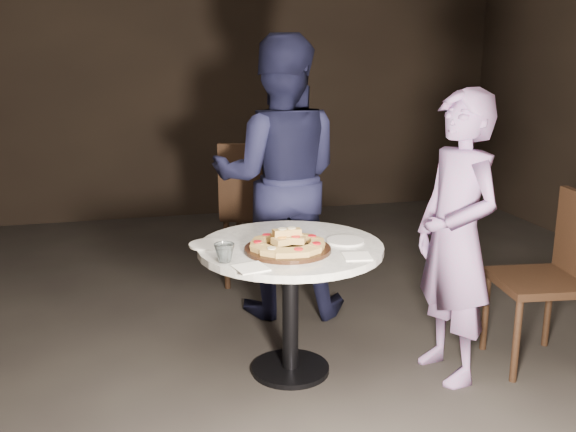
% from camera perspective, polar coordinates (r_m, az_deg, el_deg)
% --- Properties ---
extents(floor, '(7.00, 7.00, 0.00)m').
position_cam_1_polar(floor, '(3.25, -0.19, -14.76)').
color(floor, black).
rests_on(floor, ground).
extents(table, '(1.17, 1.17, 0.68)m').
position_cam_1_polar(table, '(3.15, 0.22, -4.73)').
color(table, black).
rests_on(table, ground).
extents(serving_board, '(0.41, 0.41, 0.02)m').
position_cam_1_polar(serving_board, '(3.01, -0.04, -2.97)').
color(serving_board, black).
rests_on(serving_board, table).
extents(focaccia_pile, '(0.37, 0.36, 0.10)m').
position_cam_1_polar(focaccia_pile, '(3.00, -0.02, -2.28)').
color(focaccia_pile, '#B68C46').
rests_on(focaccia_pile, serving_board).
extents(plate_left, '(0.23, 0.23, 0.01)m').
position_cam_1_polar(plate_left, '(3.11, -7.10, -2.54)').
color(plate_left, white).
rests_on(plate_left, table).
extents(plate_right, '(0.20, 0.20, 0.01)m').
position_cam_1_polar(plate_right, '(3.16, 5.13, -2.22)').
color(plate_right, white).
rests_on(plate_right, table).
extents(water_glass, '(0.12, 0.12, 0.09)m').
position_cam_1_polar(water_glass, '(2.86, -5.68, -3.27)').
color(water_glass, silver).
rests_on(water_glass, table).
extents(napkin_near, '(0.16, 0.16, 0.01)m').
position_cam_1_polar(napkin_near, '(2.78, -3.34, -4.63)').
color(napkin_near, white).
rests_on(napkin_near, table).
extents(napkin_far, '(0.14, 0.14, 0.01)m').
position_cam_1_polar(napkin_far, '(2.94, 6.16, -3.58)').
color(napkin_far, white).
rests_on(napkin_far, table).
extents(chair_far, '(0.62, 0.63, 1.01)m').
position_cam_1_polar(chair_far, '(4.35, -2.69, 1.08)').
color(chair_far, black).
rests_on(chair_far, ground).
extents(chair_right, '(0.49, 0.47, 0.90)m').
position_cam_1_polar(chair_right, '(3.54, 22.75, -4.28)').
color(chair_right, black).
rests_on(chair_right, ground).
extents(diner_navy, '(0.95, 0.81, 1.69)m').
position_cam_1_polar(diner_navy, '(3.86, -0.79, 3.36)').
color(diner_navy, black).
rests_on(diner_navy, ground).
extents(diner_teal, '(0.40, 0.56, 1.43)m').
position_cam_1_polar(diner_teal, '(3.19, 14.72, -1.93)').
color(diner_teal, slate).
rests_on(diner_teal, ground).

